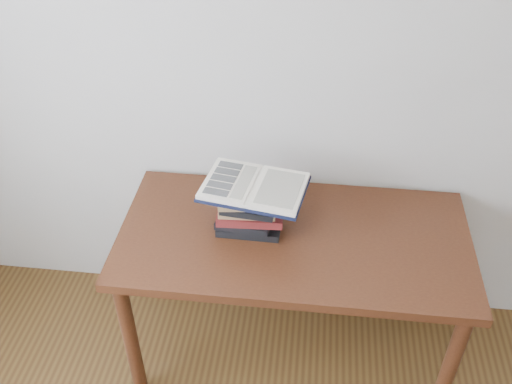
# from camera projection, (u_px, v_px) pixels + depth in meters

# --- Properties ---
(desk) EXTENTS (1.38, 0.69, 0.74)m
(desk) POSITION_uv_depth(u_px,v_px,m) (293.00, 253.00, 2.30)
(desk) COLOR #472311
(desk) RESTS_ON ground
(book_stack) EXTENTS (0.27, 0.20, 0.18)m
(book_stack) POSITION_uv_depth(u_px,v_px,m) (249.00, 211.00, 2.21)
(book_stack) COLOR black
(book_stack) RESTS_ON desk
(open_book) EXTENTS (0.42, 0.33, 0.03)m
(open_book) POSITION_uv_depth(u_px,v_px,m) (254.00, 187.00, 2.16)
(open_book) COLOR black
(open_book) RESTS_ON book_stack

